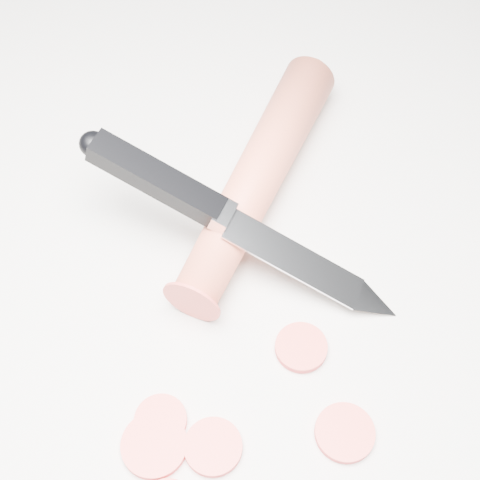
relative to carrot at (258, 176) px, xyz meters
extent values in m
plane|color=beige|center=(-0.05, -0.09, -0.02)|extent=(2.40, 2.40, 0.00)
cylinder|color=#DF583D|center=(0.00, 0.00, 0.00)|extent=(0.14, 0.20, 0.03)
cylinder|color=#E34038|center=(-0.05, -0.18, -0.02)|extent=(0.03, 0.03, 0.01)
cylinder|color=#E34038|center=(-0.08, -0.16, -0.02)|extent=(0.03, 0.03, 0.01)
cylinder|color=#E34038|center=(0.01, -0.13, -0.02)|extent=(0.03, 0.03, 0.01)
cylinder|color=#E34038|center=(-0.09, -0.17, -0.02)|extent=(0.04, 0.04, 0.01)
cylinder|color=#E34038|center=(0.02, -0.18, -0.02)|extent=(0.04, 0.04, 0.01)
camera|label=1|loc=(-0.05, -0.29, 0.37)|focal=50.00mm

